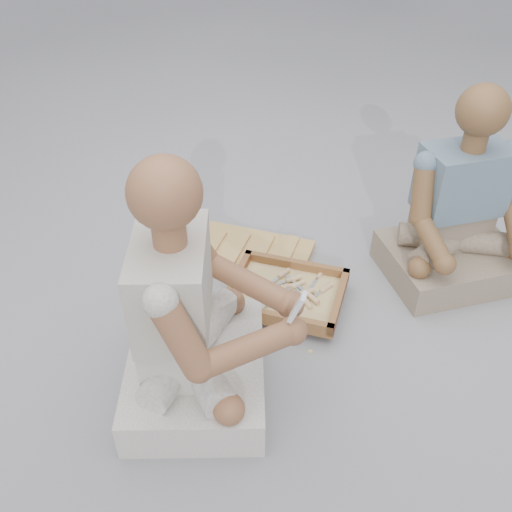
# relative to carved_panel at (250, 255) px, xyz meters

# --- Properties ---
(ground) EXTENTS (60.00, 60.00, 0.00)m
(ground) POSITION_rel_carved_panel_xyz_m (0.18, -0.55, -0.02)
(ground) COLOR gray
(ground) RESTS_ON ground
(carved_panel) EXTENTS (0.62, 0.48, 0.04)m
(carved_panel) POSITION_rel_carved_panel_xyz_m (0.00, 0.00, 0.00)
(carved_panel) COLOR #A98241
(carved_panel) RESTS_ON ground
(tool_tray) EXTENTS (0.55, 0.47, 0.06)m
(tool_tray) POSITION_rel_carved_panel_xyz_m (0.20, -0.30, 0.04)
(tool_tray) COLOR brown
(tool_tray) RESTS_ON carved_panel
(chisel_0) EXTENTS (0.19, 0.14, 0.02)m
(chisel_0) POSITION_rel_carved_panel_xyz_m (0.20, -0.24, 0.06)
(chisel_0) COLOR silver
(chisel_0) RESTS_ON tool_tray
(chisel_1) EXTENTS (0.10, 0.21, 0.02)m
(chisel_1) POSITION_rel_carved_panel_xyz_m (0.34, -0.17, 0.04)
(chisel_1) COLOR silver
(chisel_1) RESTS_ON tool_tray
(chisel_2) EXTENTS (0.17, 0.16, 0.02)m
(chisel_2) POSITION_rel_carved_panel_xyz_m (0.20, -0.44, 0.05)
(chisel_2) COLOR silver
(chisel_2) RESTS_ON tool_tray
(chisel_3) EXTENTS (0.16, 0.18, 0.02)m
(chisel_3) POSITION_rel_carved_panel_xyz_m (0.35, -0.27, 0.04)
(chisel_3) COLOR silver
(chisel_3) RESTS_ON tool_tray
(chisel_4) EXTENTS (0.13, 0.20, 0.02)m
(chisel_4) POSITION_rel_carved_panel_xyz_m (0.17, -0.31, 0.05)
(chisel_4) COLOR silver
(chisel_4) RESTS_ON tool_tray
(chisel_5) EXTENTS (0.20, 0.12, 0.02)m
(chisel_5) POSITION_rel_carved_panel_xyz_m (0.27, -0.31, 0.06)
(chisel_5) COLOR silver
(chisel_5) RESTS_ON tool_tray
(chisel_6) EXTENTS (0.18, 0.16, 0.02)m
(chisel_6) POSITION_rel_carved_panel_xyz_m (0.23, -0.26, 0.05)
(chisel_6) COLOR silver
(chisel_6) RESTS_ON tool_tray
(chisel_7) EXTENTS (0.14, 0.19, 0.02)m
(chisel_7) POSITION_rel_carved_panel_xyz_m (0.16, -0.20, 0.05)
(chisel_7) COLOR silver
(chisel_7) RESTS_ON tool_tray
(chisel_8) EXTENTS (0.21, 0.09, 0.02)m
(chisel_8) POSITION_rel_carved_panel_xyz_m (0.18, -0.28, 0.05)
(chisel_8) COLOR silver
(chisel_8) RESTS_ON tool_tray
(chisel_9) EXTENTS (0.12, 0.20, 0.02)m
(chisel_9) POSITION_rel_carved_panel_xyz_m (0.28, -0.34, 0.05)
(chisel_9) COLOR silver
(chisel_9) RESTS_ON tool_tray
(chisel_10) EXTENTS (0.16, 0.18, 0.02)m
(chisel_10) POSITION_rel_carved_panel_xyz_m (0.30, -0.32, 0.05)
(chisel_10) COLOR silver
(chisel_10) RESTS_ON tool_tray
(chisel_11) EXTENTS (0.13, 0.20, 0.02)m
(chisel_11) POSITION_rel_carved_panel_xyz_m (0.23, -0.46, 0.05)
(chisel_11) COLOR silver
(chisel_11) RESTS_ON tool_tray
(wood_chip_0) EXTENTS (0.02, 0.02, 0.00)m
(wood_chip_0) POSITION_rel_carved_panel_xyz_m (-0.08, -0.37, -0.02)
(wood_chip_0) COLOR #D3BA7C
(wood_chip_0) RESTS_ON ground
(wood_chip_1) EXTENTS (0.02, 0.02, 0.00)m
(wood_chip_1) POSITION_rel_carved_panel_xyz_m (0.33, -0.47, -0.02)
(wood_chip_1) COLOR #D3BA7C
(wood_chip_1) RESTS_ON ground
(wood_chip_2) EXTENTS (0.02, 0.02, 0.00)m
(wood_chip_2) POSITION_rel_carved_panel_xyz_m (0.08, -0.47, -0.02)
(wood_chip_2) COLOR #D3BA7C
(wood_chip_2) RESTS_ON ground
(wood_chip_3) EXTENTS (0.02, 0.02, 0.00)m
(wood_chip_3) POSITION_rel_carved_panel_xyz_m (0.31, -0.57, -0.02)
(wood_chip_3) COLOR #D3BA7C
(wood_chip_3) RESTS_ON ground
(wood_chip_4) EXTENTS (0.02, 0.02, 0.00)m
(wood_chip_4) POSITION_rel_carved_panel_xyz_m (0.17, -0.55, -0.02)
(wood_chip_4) COLOR #D3BA7C
(wood_chip_4) RESTS_ON ground
(wood_chip_5) EXTENTS (0.02, 0.02, 0.00)m
(wood_chip_5) POSITION_rel_carved_panel_xyz_m (-0.05, -0.23, -0.02)
(wood_chip_5) COLOR #D3BA7C
(wood_chip_5) RESTS_ON ground
(wood_chip_6) EXTENTS (0.02, 0.02, 0.00)m
(wood_chip_6) POSITION_rel_carved_panel_xyz_m (0.05, -0.29, -0.02)
(wood_chip_6) COLOR #D3BA7C
(wood_chip_6) RESTS_ON ground
(wood_chip_7) EXTENTS (0.02, 0.02, 0.00)m
(wood_chip_7) POSITION_rel_carved_panel_xyz_m (-0.02, -0.00, -0.02)
(wood_chip_7) COLOR #D3BA7C
(wood_chip_7) RESTS_ON ground
(craftsman) EXTENTS (0.67, 0.67, 0.96)m
(craftsman) POSITION_rel_carved_panel_xyz_m (-0.10, -0.79, 0.31)
(craftsman) COLOR silver
(craftsman) RESTS_ON ground
(companion) EXTENTS (0.70, 0.64, 0.89)m
(companion) POSITION_rel_carved_panel_xyz_m (0.92, 0.00, 0.28)
(companion) COLOR gray
(companion) RESTS_ON ground
(mobile_phone) EXTENTS (0.06, 0.06, 0.11)m
(mobile_phone) POSITION_rel_carved_panel_xyz_m (0.26, -0.81, 0.44)
(mobile_phone) COLOR silver
(mobile_phone) RESTS_ON craftsman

